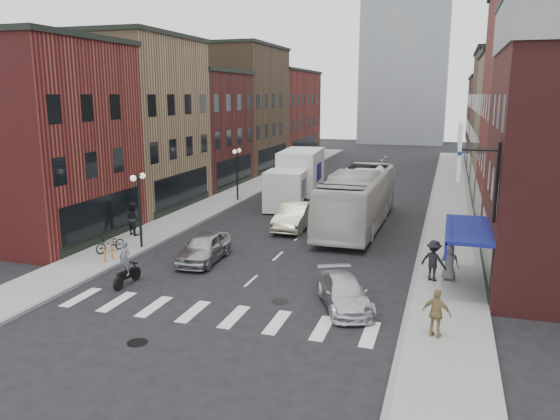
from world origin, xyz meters
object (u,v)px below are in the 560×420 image
Objects in this scene: billboard_sign at (462,151)px; curb_car at (344,293)px; motorcycle_rider at (126,265)px; streetlamp_near at (139,196)px; bike_rack at (108,253)px; ped_right_b at (437,313)px; box_truck at (297,178)px; sedan_left_near at (204,248)px; ped_right_c at (449,262)px; transit_bus at (358,199)px; parked_bicycle at (111,243)px; streetlamp_far at (237,165)px; ped_right_a at (433,261)px; sedan_left_far at (294,216)px; ped_left_solo at (133,218)px.

curb_car is (-4.02, -1.34, -5.54)m from billboard_sign.
streetlamp_near is at bearing 122.03° from motorcycle_rider.
ped_right_b reaches higher than bike_rack.
streetlamp_near reaches higher than box_truck.
bike_rack is 4.69m from sedan_left_near.
sedan_left_near is at bearing 8.97° from ped_right_c.
transit_bus reaches higher than parked_bicycle.
streetlamp_near is (-15.99, 3.50, -3.22)m from billboard_sign.
streetlamp_far reaches higher than ped_right_c.
streetlamp_near is at bearing 163.51° from sedan_left_near.
motorcycle_rider is 1.10× the size of ped_right_a.
transit_bus reaches higher than bike_rack.
ped_right_c is at bearing -2.29° from streetlamp_near.
box_truck reaches higher than ped_right_a.
sedan_left_near is (4.37, 1.70, 0.17)m from bike_rack.
sedan_left_far is (6.60, 6.89, -2.10)m from streetlamp_near.
curb_car is (11.97, -4.84, -2.32)m from streetlamp_near.
streetlamp_near reaches higher than sedan_left_near.
ped_right_b is 1.04× the size of ped_right_c.
motorcycle_rider is at bearing 9.26° from ped_right_b.
ped_left_solo is at bearing -151.12° from transit_bus.
streetlamp_near reaches higher than ped_right_c.
streetlamp_far reaches higher than motorcycle_rider.
ped_right_a is at bearing -60.64° from box_truck.
streetlamp_near is 2.85m from parked_bicycle.
transit_bus is 11.44m from sedan_left_near.
parked_bicycle is 16.89m from ped_right_c.
ped_left_solo reaches higher than motorcycle_rider.
sedan_left_near is 0.86× the size of sedan_left_far.
ped_right_b is (-0.50, -3.35, -5.14)m from billboard_sign.
box_truck is at bearing -31.07° from ped_right_a.
streetlamp_near is 15.99m from ped_right_c.
ped_right_b is (16.50, -5.54, 0.40)m from parked_bicycle.
ped_right_b is at bearing 2.84° from parked_bicycle.
bike_rack is 15.47m from transit_bus.
transit_bus is 3.06× the size of sedan_left_near.
bike_rack is (-0.20, -2.70, -2.36)m from streetlamp_near.
ped_left_solo is (-1.80, -11.84, -1.79)m from streetlamp_far.
ped_left_solo reaches higher than curb_car.
motorcycle_rider is 14.19m from ped_right_c.
curb_car is 2.38× the size of parked_bicycle.
streetlamp_far is at bearing 131.53° from sedan_left_far.
transit_bus is (10.46, 11.32, 1.26)m from bike_rack.
box_truck reaches higher than ped_right_b.
streetlamp_far is at bearing 107.59° from parked_bicycle.
ped_left_solo is (-8.40, -4.73, 0.32)m from sedan_left_far.
ped_right_c is (15.86, -14.63, -1.95)m from streetlamp_far.
ped_right_c is at bearing 25.76° from motorcycle_rider.
billboard_sign is 0.75× the size of sedan_left_far.
curb_car is (9.56, 0.34, -0.35)m from motorcycle_rider.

